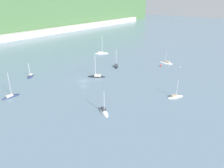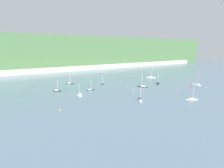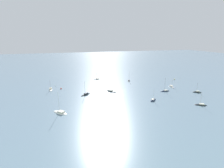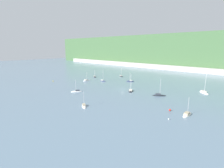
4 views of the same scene
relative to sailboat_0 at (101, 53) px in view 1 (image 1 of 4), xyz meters
name	(u,v)px [view 1 (image 1 of 4)]	position (x,y,z in m)	size (l,w,h in m)	color
ground_plane	(83,81)	(-38.39, -23.57, -0.12)	(600.00, 600.00, 0.00)	slate
sailboat_0	(101,53)	(0.00, 0.00, 0.00)	(7.63, 8.05, 10.87)	white
sailboat_2	(31,77)	(-48.80, -2.16, -0.05)	(5.46, 4.77, 6.97)	#232D4C
sailboat_3	(175,97)	(-29.64, -59.02, -0.01)	(6.11, 4.61, 6.85)	silver
sailboat_6	(104,112)	(-52.51, -46.47, -0.02)	(4.80, 6.21, 7.72)	white
sailboat_7	(97,77)	(-31.45, -24.49, 0.00)	(6.26, 7.72, 10.12)	black
sailboat_8	(166,63)	(5.50, -38.91, 0.00)	(2.24, 7.04, 7.41)	white
sailboat_9	(11,97)	(-64.46, -14.86, -0.01)	(6.34, 1.91, 9.46)	#232D4C
sailboat_10	(116,66)	(-14.89, -22.33, 0.02)	(6.81, 5.72, 9.37)	black
mooring_buoy_1	(161,66)	(-1.03, -39.21, 0.30)	(0.85, 0.85, 0.85)	red
mooring_buoy_2	(180,67)	(2.53, -47.60, 0.13)	(0.50, 0.50, 0.50)	white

